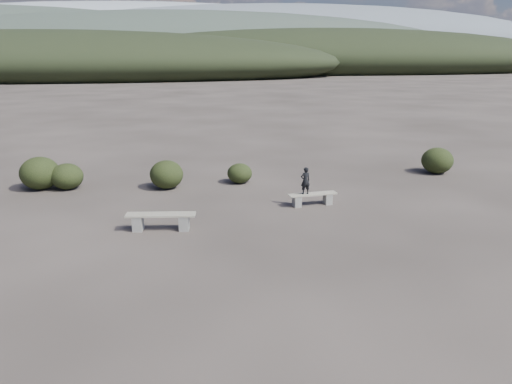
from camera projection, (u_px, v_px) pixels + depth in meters
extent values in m
plane|color=#2E2724|center=(286.00, 283.00, 10.91)|extent=(1200.00, 1200.00, 0.00)
cube|color=slate|center=(138.00, 223.00, 14.06)|extent=(0.31, 0.41, 0.43)
cube|color=slate|center=(184.00, 223.00, 14.10)|extent=(0.31, 0.41, 0.43)
cube|color=gray|center=(161.00, 215.00, 14.01)|extent=(1.98, 0.64, 0.05)
cube|color=slate|center=(297.00, 201.00, 16.22)|extent=(0.26, 0.34, 0.36)
cube|color=slate|center=(328.00, 199.00, 16.50)|extent=(0.26, 0.34, 0.36)
cube|color=gray|center=(313.00, 194.00, 16.31)|extent=(1.65, 0.53, 0.05)
imported|color=black|center=(305.00, 181.00, 16.11)|extent=(0.36, 0.28, 0.90)
ellipsoid|color=black|center=(67.00, 176.00, 18.23)|extent=(1.16, 1.16, 0.95)
ellipsoid|color=black|center=(167.00, 174.00, 18.31)|extent=(1.22, 1.22, 1.05)
ellipsoid|color=black|center=(240.00, 173.00, 19.09)|extent=(0.95, 0.95, 0.76)
ellipsoid|color=black|center=(437.00, 161.00, 20.59)|extent=(1.28, 1.28, 1.07)
ellipsoid|color=black|center=(40.00, 173.00, 18.20)|extent=(1.41, 1.41, 1.20)
ellipsoid|color=black|center=(54.00, 63.00, 92.21)|extent=(110.00, 40.00, 12.00)
ellipsoid|color=black|center=(335.00, 59.00, 119.72)|extent=(120.00, 44.00, 14.00)
ellipsoid|color=#303B31|center=(185.00, 49.00, 161.66)|extent=(190.00, 64.00, 24.00)
ellipsoid|color=slate|center=(297.00, 42.00, 303.66)|extent=(340.00, 110.00, 44.00)
ellipsoid|color=#8D969F|center=(141.00, 41.00, 383.73)|extent=(460.00, 140.00, 56.00)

